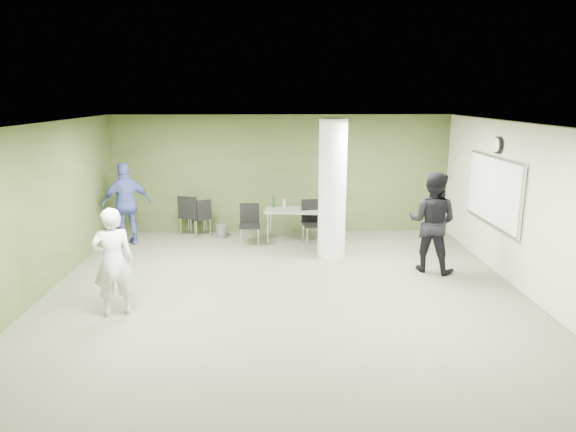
{
  "coord_description": "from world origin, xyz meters",
  "views": [
    {
      "loc": [
        -0.16,
        -8.12,
        3.24
      ],
      "look_at": [
        0.08,
        1.0,
        1.08
      ],
      "focal_mm": 32.0,
      "sensor_mm": 36.0,
      "label": 1
    }
  ],
  "objects_px": {
    "folding_table": "(300,212)",
    "man_black": "(432,222)",
    "man_blue": "(127,204)",
    "woman_white": "(113,262)",
    "chair_back_left": "(190,213)"
  },
  "relations": [
    {
      "from": "folding_table",
      "to": "man_black",
      "type": "xyz_separation_m",
      "value": [
        2.37,
        -2.02,
        0.25
      ]
    },
    {
      "from": "man_black",
      "to": "man_blue",
      "type": "relative_size",
      "value": 1.03
    },
    {
      "from": "folding_table",
      "to": "woman_white",
      "type": "bearing_deg",
      "value": -120.93
    },
    {
      "from": "woman_white",
      "to": "man_black",
      "type": "xyz_separation_m",
      "value": [
        5.33,
        1.86,
        0.11
      ]
    },
    {
      "from": "chair_back_left",
      "to": "woman_white",
      "type": "distance_m",
      "value": 4.41
    },
    {
      "from": "chair_back_left",
      "to": "man_black",
      "type": "relative_size",
      "value": 0.52
    },
    {
      "from": "folding_table",
      "to": "woman_white",
      "type": "relative_size",
      "value": 0.99
    },
    {
      "from": "chair_back_left",
      "to": "man_blue",
      "type": "height_order",
      "value": "man_blue"
    },
    {
      "from": "folding_table",
      "to": "man_black",
      "type": "distance_m",
      "value": 3.12
    },
    {
      "from": "folding_table",
      "to": "chair_back_left",
      "type": "xyz_separation_m",
      "value": [
        -2.53,
        0.5,
        -0.12
      ]
    },
    {
      "from": "folding_table",
      "to": "chair_back_left",
      "type": "distance_m",
      "value": 2.58
    },
    {
      "from": "folding_table",
      "to": "man_blue",
      "type": "relative_size",
      "value": 0.9
    },
    {
      "from": "folding_table",
      "to": "chair_back_left",
      "type": "height_order",
      "value": "folding_table"
    },
    {
      "from": "woman_white",
      "to": "chair_back_left",
      "type": "bearing_deg",
      "value": -115.02
    },
    {
      "from": "woman_white",
      "to": "folding_table",
      "type": "bearing_deg",
      "value": -146.73
    }
  ]
}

